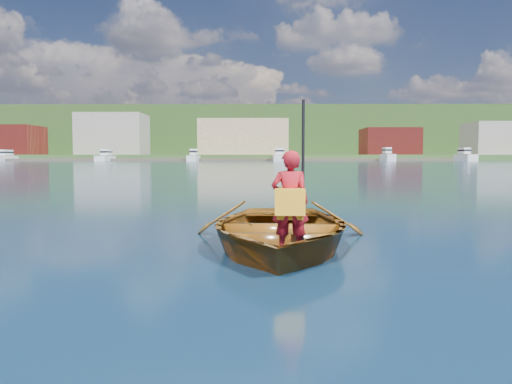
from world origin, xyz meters
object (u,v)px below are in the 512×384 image
rowboat (278,229)px  dock (265,160)px  child_paddler (290,202)px  marina_yachts (238,157)px

rowboat → dock: dock is taller
child_paddler → marina_yachts: 144.85m
rowboat → marina_yachts: size_ratio=0.03×
dock → marina_yachts: bearing=-150.5°
marina_yachts → rowboat: bearing=-87.2°
rowboat → marina_yachts: bearing=92.8°
dock → marina_yachts: (-8.28, -4.68, 0.98)m
child_paddler → marina_yachts: (-7.23, 144.67, 0.69)m
rowboat → marina_yachts: (-7.13, 143.76, 1.14)m
rowboat → marina_yachts: marina_yachts is taller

